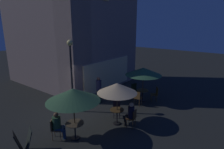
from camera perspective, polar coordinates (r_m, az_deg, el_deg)
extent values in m
plane|color=black|center=(11.04, -11.75, -11.74)|extent=(60.00, 60.00, 0.00)
cube|color=gray|center=(14.57, -2.97, 13.16)|extent=(7.25, 1.61, 8.88)
cube|color=gray|center=(15.38, -20.46, 12.36)|extent=(1.61, 8.67, 8.88)
cube|color=beige|center=(14.22, -1.15, 0.10)|extent=(5.07, 0.08, 2.10)
cylinder|color=black|center=(10.77, -11.93, -1.46)|extent=(0.10, 0.10, 3.84)
sphere|color=#F8DE76|center=(10.39, -12.53, 9.25)|extent=(0.32, 0.32, 0.32)
cube|color=#252B25|center=(8.53, -23.75, -17.60)|extent=(0.49, 0.62, 0.96)
cube|color=black|center=(8.51, -26.26, -17.97)|extent=(0.49, 0.62, 0.96)
cylinder|color=black|center=(9.97, 1.48, -14.42)|extent=(0.40, 0.40, 0.03)
cylinder|color=black|center=(9.80, 1.50, -12.58)|extent=(0.06, 0.06, 0.75)
cylinder|color=#48331B|center=(9.62, 1.51, -10.51)|extent=(0.70, 0.70, 0.03)
cylinder|color=black|center=(9.02, -10.86, -18.21)|extent=(0.40, 0.40, 0.03)
cylinder|color=black|center=(8.83, -10.98, -16.29)|extent=(0.06, 0.06, 0.74)
cylinder|color=#423728|center=(8.64, -11.11, -14.12)|extent=(0.79, 0.79, 0.03)
cylinder|color=black|center=(12.73, 9.01, -7.81)|extent=(0.40, 0.40, 0.03)
cylinder|color=black|center=(12.60, 9.08, -6.33)|extent=(0.06, 0.06, 0.74)
cylinder|color=#4F401D|center=(12.46, 9.15, -4.69)|extent=(0.75, 0.75, 0.03)
cylinder|color=black|center=(9.96, 1.48, -14.35)|extent=(0.36, 0.36, 0.06)
cylinder|color=#4B3B29|center=(9.50, 1.53, -8.95)|extent=(0.05, 0.05, 2.11)
cone|color=tan|center=(9.19, 1.56, -4.04)|extent=(1.95, 1.95, 0.49)
cylinder|color=black|center=(9.01, -10.86, -18.13)|extent=(0.36, 0.36, 0.06)
cylinder|color=brown|center=(8.46, -11.24, -11.81)|extent=(0.05, 0.05, 2.28)
cone|color=#315935|center=(8.09, -11.57, -5.99)|extent=(2.27, 2.27, 0.55)
cylinder|color=black|center=(12.72, 9.01, -7.75)|extent=(0.36, 0.36, 0.06)
cylinder|color=#513525|center=(12.35, 9.21, -3.17)|extent=(0.05, 0.05, 2.20)
cone|color=#2F5A38|center=(12.10, 9.39, 0.94)|extent=(2.28, 2.28, 0.47)
cylinder|color=#4D3018|center=(9.53, 4.35, -14.42)|extent=(0.03, 0.03, 0.48)
cylinder|color=#4D3018|center=(9.80, 5.09, -13.56)|extent=(0.03, 0.03, 0.48)
cylinder|color=#4D3018|center=(9.43, 6.26, -14.81)|extent=(0.03, 0.03, 0.48)
cylinder|color=#4D3018|center=(9.70, 6.95, -13.93)|extent=(0.03, 0.03, 0.48)
cube|color=#4D3018|center=(9.49, 5.70, -12.83)|extent=(0.48, 0.48, 0.03)
cube|color=#4D3018|center=(9.33, 6.82, -11.81)|extent=(0.41, 0.12, 0.42)
cylinder|color=black|center=(10.39, 2.30, -11.91)|extent=(0.03, 0.03, 0.42)
cylinder|color=black|center=(10.38, 0.52, -11.92)|extent=(0.03, 0.03, 0.42)
cylinder|color=black|center=(10.67, 2.23, -11.14)|extent=(0.03, 0.03, 0.42)
cylinder|color=black|center=(10.66, 0.50, -11.15)|extent=(0.03, 0.03, 0.42)
cube|color=black|center=(10.42, 1.40, -10.40)|extent=(0.55, 0.55, 0.04)
cube|color=black|center=(10.49, 1.38, -8.89)|extent=(0.27, 0.34, 0.41)
cylinder|color=brown|center=(9.17, -14.62, -16.25)|extent=(0.03, 0.03, 0.46)
cylinder|color=brown|center=(8.89, -15.18, -17.39)|extent=(0.03, 0.03, 0.46)
cylinder|color=brown|center=(9.26, -16.78, -16.09)|extent=(0.03, 0.03, 0.46)
cylinder|color=brown|center=(8.98, -17.42, -17.21)|extent=(0.03, 0.03, 0.46)
cube|color=brown|center=(8.95, -16.12, -15.38)|extent=(0.61, 0.61, 0.04)
cube|color=brown|center=(8.88, -17.49, -13.94)|extent=(0.37, 0.30, 0.45)
cylinder|color=brown|center=(12.23, 7.30, -7.59)|extent=(0.03, 0.03, 0.47)
cylinder|color=brown|center=(12.11, 8.81, -7.89)|extent=(0.03, 0.03, 0.47)
cylinder|color=brown|center=(11.94, 6.62, -8.15)|extent=(0.03, 0.03, 0.47)
cylinder|color=brown|center=(11.81, 8.16, -8.46)|extent=(0.03, 0.03, 0.47)
cube|color=brown|center=(11.92, 7.77, -6.89)|extent=(0.48, 0.48, 0.04)
cube|color=brown|center=(11.67, 7.42, -6.17)|extent=(0.09, 0.43, 0.42)
cylinder|color=#4C3A17|center=(12.59, 11.76, -7.17)|extent=(0.03, 0.03, 0.45)
cylinder|color=#4C3A17|center=(12.89, 11.50, -6.61)|extent=(0.03, 0.03, 0.45)
cylinder|color=#4C3A17|center=(12.65, 13.26, -7.14)|extent=(0.03, 0.03, 0.45)
cylinder|color=#4C3A17|center=(12.96, 12.96, -6.58)|extent=(0.03, 0.03, 0.45)
cube|color=#4C3A17|center=(12.68, 12.43, -5.84)|extent=(0.58, 0.58, 0.04)
cube|color=#4C3A17|center=(12.64, 13.34, -4.74)|extent=(0.36, 0.28, 0.48)
cylinder|color=black|center=(13.17, 7.99, -5.92)|extent=(0.03, 0.03, 0.48)
cylinder|color=black|center=(12.98, 6.84, -6.20)|extent=(0.03, 0.03, 0.48)
cylinder|color=black|center=(13.41, 7.13, -5.50)|extent=(0.03, 0.03, 0.48)
cylinder|color=black|center=(13.23, 5.99, -5.76)|extent=(0.03, 0.03, 0.48)
cube|color=black|center=(13.11, 7.02, -4.80)|extent=(0.54, 0.54, 0.03)
cube|color=black|center=(13.17, 6.57, -3.60)|extent=(0.40, 0.20, 0.44)
cube|color=black|center=(9.54, 4.90, -12.69)|extent=(0.37, 0.41, 0.14)
cylinder|color=black|center=(9.70, 3.96, -13.79)|extent=(0.14, 0.14, 0.49)
cylinder|color=black|center=(9.36, 5.75, -11.23)|extent=(0.31, 0.31, 0.60)
sphere|color=tan|center=(9.19, 5.82, -9.02)|extent=(0.21, 0.21, 0.21)
cube|color=navy|center=(8.90, -15.23, -15.37)|extent=(0.50, 0.50, 0.14)
cylinder|color=navy|center=(8.99, -14.09, -16.78)|extent=(0.14, 0.14, 0.49)
cylinder|color=#294D30|center=(8.80, -16.26, -13.71)|extent=(0.36, 0.36, 0.56)
sphere|color=brown|center=(8.63, -16.45, -11.51)|extent=(0.21, 0.21, 0.21)
cylinder|color=#2B4430|center=(12.19, -3.93, -6.58)|extent=(0.28, 0.28, 0.87)
cylinder|color=#2A2A43|center=(11.93, -3.99, -3.20)|extent=(0.33, 0.33, 0.65)
sphere|color=brown|center=(11.81, -4.03, -1.28)|extent=(0.21, 0.21, 0.21)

